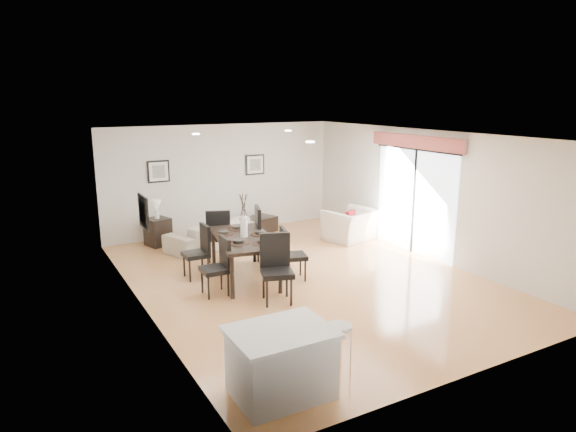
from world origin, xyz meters
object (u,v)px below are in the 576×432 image
side_table (158,232)px  armchair (351,225)px  dining_chair_efar (265,233)px  dining_chair_enear (289,251)px  kitchen_island (281,362)px  sofa (212,233)px  dining_chair_wfar (200,248)px  dining_chair_foot (218,232)px  coffee_table (257,225)px  dining_chair_wnear (219,263)px  bar_stool (339,333)px  dining_table (244,241)px  dining_chair_head (276,264)px

side_table → armchair: bearing=-23.5°
dining_chair_efar → dining_chair_enear: bearing=-160.0°
kitchen_island → sofa: bearing=77.1°
kitchen_island → dining_chair_efar: bearing=66.4°
dining_chair_wfar → dining_chair_efar: 1.39m
dining_chair_foot → coffee_table: 2.41m
dining_chair_wnear → dining_chair_wfar: size_ratio=0.99×
kitchen_island → bar_stool: (0.80, -0.00, 0.18)m
dining_chair_efar → dining_table: bearing=146.5°
dining_table → dining_chair_foot: bearing=102.9°
coffee_table → kitchen_island: kitchen_island is taller
armchair → dining_chair_efar: (-2.64, -0.67, 0.31)m
sofa → dining_chair_enear: bearing=79.4°
kitchen_island → dining_chair_foot: bearing=77.0°
dining_chair_wnear → dining_chair_head: dining_chair_head is taller
armchair → dining_chair_wfar: (-4.02, -0.70, 0.20)m
side_table → bar_stool: 6.77m
sofa → dining_chair_enear: size_ratio=2.14×
dining_chair_enear → side_table: (-1.53, 3.46, -0.24)m
dining_chair_foot → dining_chair_wnear: bearing=90.2°
dining_table → side_table: (-0.83, 3.00, -0.42)m
armchair → bar_stool: 6.22m
dining_chair_enear → bar_stool: size_ratio=1.47×
dining_chair_foot → coffee_table: bearing=-113.9°
dining_chair_wfar → coffee_table: (2.35, 2.40, -0.37)m
sofa → dining_chair_wnear: 2.95m
dining_chair_efar → coffee_table: 2.60m
coffee_table → side_table: 2.48m
dining_table → sofa: bearing=95.8°
dining_chair_enear → dining_chair_efar: (-0.02, 0.99, 0.12)m
dining_chair_enear → dining_chair_foot: 1.84m
armchair → side_table: bearing=-37.1°
dining_chair_efar → dining_chair_foot: (-0.72, 0.70, -0.06)m
dining_chair_wnear → coffee_table: size_ratio=1.04×
sofa → dining_chair_enear: (0.48, -2.77, 0.25)m
dining_chair_enear → dining_chair_foot: size_ratio=0.91×
dining_chair_head → kitchen_island: 2.85m
dining_chair_wfar → bar_stool: dining_chair_wfar is taller
dining_chair_head → bar_stool: (-0.48, -2.54, -0.05)m
sofa → side_table: bearing=-54.2°
dining_chair_foot → bar_stool: (-0.41, -4.98, -0.03)m
coffee_table → side_table: (-2.48, 0.11, 0.13)m
dining_chair_wnear → dining_chair_enear: 1.40m
armchair → dining_chair_wnear: bearing=9.1°
dining_chair_efar → dining_chair_wnear: bearing=145.4°
side_table → dining_chair_wfar: bearing=-87.1°
dining_chair_wfar → dining_chair_enear: dining_chair_wfar is taller
dining_table → dining_chair_foot: dining_chair_foot is taller
dining_chair_wfar → dining_table: bearing=55.9°
dining_chair_wnear → dining_chair_wfar: 0.98m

